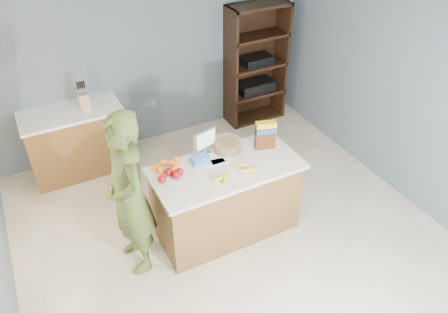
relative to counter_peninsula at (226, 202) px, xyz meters
name	(u,v)px	position (x,y,z in m)	size (l,w,h in m)	color
floor	(239,246)	(0.00, -0.30, -0.42)	(4.50, 5.00, 0.02)	beige
walls	(242,118)	(0.00, -0.30, 1.24)	(4.52, 5.02, 2.51)	slate
counter_peninsula	(226,202)	(0.00, 0.00, 0.00)	(1.56, 0.76, 0.90)	brown
back_cabinet	(77,141)	(-1.20, 1.90, 0.04)	(1.24, 0.62, 0.90)	brown
shelving_unit	(254,66)	(1.55, 2.05, 0.45)	(0.90, 0.40, 1.80)	black
person	(129,196)	(-1.03, 0.03, 0.48)	(0.65, 0.43, 1.79)	#4B5925
knife_block	(84,102)	(-1.01, 1.83, 0.60)	(0.12, 0.10, 0.31)	tan
envelopes	(218,161)	(-0.03, 0.12, 0.49)	(0.30, 0.15, 0.00)	white
bananas	(234,173)	(0.01, -0.15, 0.51)	(0.52, 0.25, 0.04)	yellow
apples	(171,174)	(-0.57, 0.09, 0.53)	(0.28, 0.16, 0.08)	maroon
oranges	(167,166)	(-0.55, 0.24, 0.52)	(0.31, 0.24, 0.07)	orange
blue_carton	(200,160)	(-0.21, 0.19, 0.52)	(0.18, 0.12, 0.08)	blue
salad_bowl	(227,146)	(0.15, 0.26, 0.54)	(0.30, 0.30, 0.13)	#267219
tv	(205,140)	(-0.08, 0.33, 0.64)	(0.28, 0.12, 0.28)	silver
cereal_box	(265,133)	(0.53, 0.11, 0.67)	(0.23, 0.14, 0.33)	#592B14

